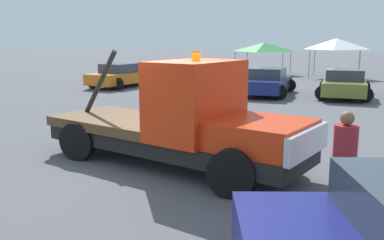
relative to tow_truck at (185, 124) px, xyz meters
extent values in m
plane|color=#545459|center=(-0.38, 0.09, -0.98)|extent=(160.00, 160.00, 0.00)
cube|color=black|center=(-0.38, 0.09, -0.45)|extent=(6.38, 3.23, 0.35)
cube|color=red|center=(1.76, -0.44, 0.00)|extent=(2.08, 2.07, 0.55)
cube|color=silver|center=(2.64, -0.65, -0.03)|extent=(0.55, 1.79, 0.50)
cube|color=red|center=(0.27, -0.07, 0.54)|extent=(1.79, 2.28, 1.63)
cube|color=brown|center=(-1.87, 0.46, -0.16)|extent=(3.46, 2.69, 0.22)
cylinder|color=black|center=(-2.53, 0.63, 0.72)|extent=(1.18, 0.40, 1.63)
cylinder|color=orange|center=(0.27, -0.07, 1.45)|extent=(0.18, 0.18, 0.20)
cylinder|color=black|center=(1.91, 0.51, -0.54)|extent=(0.88, 0.26, 0.88)
cylinder|color=black|center=(1.45, -1.34, -0.54)|extent=(0.88, 0.26, 0.88)
cylinder|color=black|center=(-2.08, 1.50, -0.54)|extent=(0.88, 0.26, 0.88)
cylinder|color=black|center=(-2.54, -0.36, -0.54)|extent=(0.88, 0.26, 0.88)
cylinder|color=black|center=(2.77, -2.97, -0.64)|extent=(0.68, 0.22, 0.68)
cylinder|color=#38383D|center=(3.27, -1.24, -0.57)|extent=(0.15, 0.15, 0.81)
cylinder|color=#38383D|center=(3.32, -1.44, -0.57)|extent=(0.15, 0.15, 0.81)
cylinder|color=maroon|center=(3.30, -1.34, 0.16)|extent=(0.37, 0.37, 0.64)
sphere|color=brown|center=(3.30, -1.34, 0.59)|extent=(0.22, 0.22, 0.22)
cube|color=orange|center=(-9.38, 13.04, -0.44)|extent=(2.38, 4.70, 0.60)
cube|color=#333D47|center=(-9.41, 12.81, 0.11)|extent=(1.82, 2.08, 0.50)
cylinder|color=black|center=(-10.03, 14.66, -0.64)|extent=(0.68, 0.22, 0.68)
cylinder|color=black|center=(-8.33, 14.44, -0.64)|extent=(0.68, 0.22, 0.68)
cylinder|color=black|center=(-10.44, 11.63, -0.64)|extent=(0.68, 0.22, 0.68)
cylinder|color=black|center=(-8.73, 11.41, -0.64)|extent=(0.68, 0.22, 0.68)
cube|color=#B7B7BC|center=(-5.14, 13.46, -0.44)|extent=(2.49, 4.61, 0.60)
cube|color=#333D47|center=(-5.17, 13.25, 0.11)|extent=(1.91, 2.06, 0.50)
cylinder|color=black|center=(-5.83, 15.07, -0.64)|extent=(0.68, 0.22, 0.68)
cylinder|color=black|center=(-4.04, 14.82, -0.64)|extent=(0.68, 0.22, 0.68)
cylinder|color=black|center=(-6.24, 12.11, -0.64)|extent=(0.68, 0.22, 0.68)
cylinder|color=black|center=(-4.45, 11.86, -0.64)|extent=(0.68, 0.22, 0.68)
cube|color=navy|center=(-0.93, 12.63, -0.44)|extent=(1.98, 4.43, 0.60)
cube|color=#333D47|center=(-0.92, 12.41, 0.11)|extent=(1.70, 1.88, 0.50)
cylinder|color=black|center=(-1.86, 14.10, -0.64)|extent=(0.68, 0.22, 0.68)
cylinder|color=black|center=(-0.07, 14.14, -0.64)|extent=(0.68, 0.22, 0.68)
cylinder|color=black|center=(-1.79, 11.12, -0.64)|extent=(0.68, 0.22, 0.68)
cylinder|color=black|center=(0.00, 11.16, -0.64)|extent=(0.68, 0.22, 0.68)
cube|color=olive|center=(2.67, 13.29, -0.44)|extent=(2.03, 4.87, 0.60)
cube|color=#333D47|center=(2.68, 13.05, 0.11)|extent=(1.72, 2.07, 0.50)
cylinder|color=black|center=(1.73, 14.90, -0.64)|extent=(0.68, 0.22, 0.68)
cylinder|color=black|center=(3.51, 14.96, -0.64)|extent=(0.68, 0.22, 0.68)
cylinder|color=black|center=(1.83, 11.63, -0.64)|extent=(0.68, 0.22, 0.68)
cylinder|color=black|center=(3.62, 11.69, -0.64)|extent=(0.68, 0.22, 0.68)
cylinder|color=#9E9EA3|center=(-5.53, 22.82, -0.11)|extent=(0.07, 0.07, 1.74)
cylinder|color=#9E9EA3|center=(-1.98, 22.82, -0.11)|extent=(0.07, 0.07, 1.74)
cylinder|color=#9E9EA3|center=(-5.53, 26.37, -0.11)|extent=(0.07, 0.07, 1.74)
cylinder|color=#9E9EA3|center=(-1.98, 26.37, -0.11)|extent=(0.07, 0.07, 1.74)
pyramid|color=#287F38|center=(-3.75, 24.59, 1.10)|extent=(3.55, 3.55, 0.67)
cylinder|color=#9E9EA3|center=(0.00, 21.82, 0.01)|extent=(0.07, 0.07, 1.97)
cylinder|color=#9E9EA3|center=(3.17, 21.82, 0.01)|extent=(0.07, 0.07, 1.97)
cylinder|color=#9E9EA3|center=(0.00, 24.99, 0.01)|extent=(0.07, 0.07, 1.97)
cylinder|color=#9E9EA3|center=(3.17, 24.99, 0.01)|extent=(0.07, 0.07, 1.97)
pyramid|color=white|center=(1.58, 23.40, 1.38)|extent=(3.17, 3.17, 0.77)
cube|color=black|center=(1.91, 4.40, -0.96)|extent=(0.40, 0.40, 0.04)
cone|color=orange|center=(1.91, 4.40, -0.70)|extent=(0.36, 0.36, 0.55)
camera|label=1|loc=(3.48, -8.29, 1.82)|focal=40.00mm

